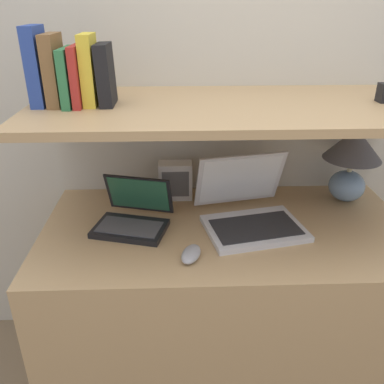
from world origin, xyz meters
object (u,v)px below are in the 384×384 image
object	(u,v)px
laptop_large	(249,211)
book_red	(79,76)
laptop_small	(133,217)
table_lamp	(352,156)
book_blue	(37,67)
book_brown	(54,70)
book_yellow	(89,70)
router_box	(176,180)
book_green	(69,77)
book_black	(106,75)
computer_mouse	(191,254)

from	to	relation	value
laptop_large	book_red	size ratio (longest dim) A/B	2.12
laptop_small	table_lamp	bearing A→B (deg)	12.29
book_blue	book_brown	distance (m)	0.05
book_blue	book_yellow	world-z (taller)	book_blue
router_box	book_yellow	distance (m)	0.57
book_yellow	book_red	bearing A→B (deg)	180.00
book_red	book_green	bearing A→B (deg)	-180.00
laptop_large	book_green	bearing A→B (deg)	174.88
book_brown	book_black	size ratio (longest dim) A/B	1.15
table_lamp	book_black	xyz separation A→B (m)	(-0.92, -0.13, 0.34)
book_brown	book_black	world-z (taller)	book_brown
table_lamp	laptop_large	bearing A→B (deg)	-157.00
table_lamp	book_red	size ratio (longest dim) A/B	1.62
laptop_large	book_blue	bearing A→B (deg)	175.57
laptop_large	book_black	xyz separation A→B (m)	(-0.49, 0.05, 0.48)
computer_mouse	router_box	world-z (taller)	router_box
book_brown	book_yellow	world-z (taller)	same
book_yellow	book_brown	bearing A→B (deg)	180.00
book_blue	book_yellow	xyz separation A→B (m)	(0.16, 0.00, -0.01)
book_black	book_green	bearing A→B (deg)	180.00
table_lamp	book_green	distance (m)	1.10
laptop_large	book_green	distance (m)	0.77
laptop_small	book_red	xyz separation A→B (m)	(-0.15, 0.06, 0.49)
book_blue	book_brown	size ratio (longest dim) A/B	1.11
computer_mouse	book_red	xyz separation A→B (m)	(-0.35, 0.27, 0.51)
table_lamp	book_green	world-z (taller)	book_green
laptop_large	book_red	xyz separation A→B (m)	(-0.57, 0.05, 0.48)
book_green	router_box	bearing A→B (deg)	27.51
router_box	book_green	distance (m)	0.59
book_blue	book_brown	bearing A→B (deg)	0.00
laptop_large	book_brown	xyz separation A→B (m)	(-0.65, 0.05, 0.50)
table_lamp	book_yellow	xyz separation A→B (m)	(-0.97, -0.13, 0.35)
router_box	book_blue	distance (m)	0.67
book_red	table_lamp	bearing A→B (deg)	7.27
laptop_large	laptop_small	size ratio (longest dim) A/B	1.34
computer_mouse	book_brown	bearing A→B (deg)	147.70
book_red	router_box	bearing A→B (deg)	29.95
book_brown	book_green	size ratio (longest dim) A/B	1.23
book_blue	book_red	world-z (taller)	book_blue
laptop_large	computer_mouse	size ratio (longest dim) A/B	3.36
book_brown	book_yellow	distance (m)	0.11
computer_mouse	book_black	world-z (taller)	book_black
laptop_small	book_black	distance (m)	0.50
laptop_large	book_green	xyz separation A→B (m)	(-0.61, 0.05, 0.48)
computer_mouse	book_brown	world-z (taller)	book_brown
book_red	book_yellow	size ratio (longest dim) A/B	0.85
book_red	book_black	world-z (taller)	book_black
book_green	laptop_large	bearing A→B (deg)	-5.12
computer_mouse	book_yellow	world-z (taller)	book_yellow
book_blue	book_yellow	distance (m)	0.16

